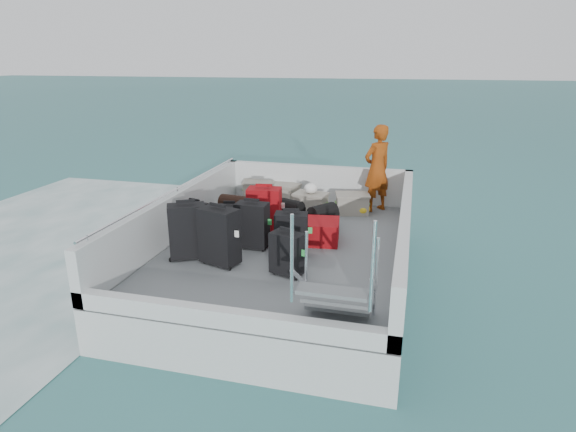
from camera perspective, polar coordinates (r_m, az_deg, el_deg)
name	(u,v)px	position (r m, az deg, el deg)	size (l,w,h in m)	color
ground	(285,281)	(7.52, -0.35, -7.73)	(160.00, 160.00, 0.00)	#1A5A5B
wake_foam	(26,252)	(9.81, -28.63, -3.72)	(10.00, 10.00, 0.00)	white
ferry_hull	(285,263)	(7.39, -0.36, -5.64)	(3.60, 5.00, 0.60)	silver
deck	(285,245)	(7.28, -0.36, -3.41)	(3.30, 4.70, 0.02)	slate
deck_fittings	(303,230)	(6.77, 1.77, -1.64)	(3.60, 5.00, 0.90)	silver
suitcase_0	(188,232)	(6.79, -11.82, -1.83)	(0.50, 0.29, 0.78)	black
suitcase_1	(196,221)	(7.54, -10.91, -0.57)	(0.38, 0.22, 0.57)	black
suitcase_2	(230,221)	(7.50, -6.89, -0.65)	(0.36, 0.22, 0.52)	black
suitcase_3	(219,237)	(6.51, -8.15, -2.45)	(0.52, 0.30, 0.78)	black
suitcase_4	(252,226)	(7.05, -4.26, -1.14)	(0.46, 0.27, 0.68)	black
suitcase_5	(264,210)	(7.69, -2.82, 0.70)	(0.52, 0.31, 0.72)	maroon
suitcase_6	(287,254)	(6.16, -0.11, -4.54)	(0.41, 0.24, 0.57)	black
suitcase_7	(291,235)	(6.74, 0.37, -2.24)	(0.45, 0.26, 0.63)	black
suitcase_8	(310,231)	(7.33, 2.65, -1.77)	(0.56, 0.86, 0.34)	maroon
duffel_0	(235,210)	(8.42, -6.25, 0.74)	(0.53, 0.30, 0.32)	black
duffel_1	(291,214)	(8.11, 0.34, 0.18)	(0.41, 0.30, 0.32)	black
duffel_2	(323,220)	(7.87, 4.12, -0.45)	(0.47, 0.30, 0.32)	black
crate_0	(259,191)	(9.53, -3.49, 2.97)	(0.58, 0.40, 0.35)	gray
crate_1	(284,193)	(9.37, -0.52, 2.69)	(0.55, 0.38, 0.33)	gray
crate_2	(311,204)	(8.73, 2.69, 1.49)	(0.55, 0.38, 0.33)	gray
crate_3	(352,204)	(8.73, 7.62, 1.37)	(0.56, 0.38, 0.34)	gray
yellow_bag	(362,209)	(8.69, 8.78, 0.85)	(0.28, 0.26, 0.22)	yellow
white_bag	(311,190)	(8.66, 2.72, 3.10)	(0.24, 0.24, 0.18)	white
passenger	(377,168)	(8.83, 10.52, 5.57)	(0.58, 0.37, 1.57)	#CA5213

